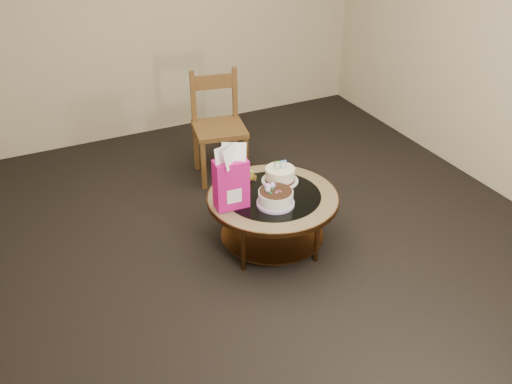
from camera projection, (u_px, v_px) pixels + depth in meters
name	position (u px, v px, depth m)	size (l,w,h in m)	color
ground	(272.00, 243.00, 4.61)	(5.00, 5.00, 0.00)	black
room_walls	(275.00, 57.00, 3.81)	(4.52, 5.02, 2.61)	beige
coffee_table	(273.00, 204.00, 4.41)	(1.02, 1.02, 0.46)	brown
decorated_cake	(275.00, 198.00, 4.23)	(0.28, 0.28, 0.16)	#C0A1E4
cream_cake	(280.00, 175.00, 4.52)	(0.29, 0.29, 0.19)	silver
gift_bag	(231.00, 178.00, 4.11)	(0.25, 0.19, 0.49)	#CF137C
pillar_candle	(250.00, 176.00, 4.57)	(0.11, 0.11, 0.08)	tan
dining_chair	(218.00, 126.00, 5.33)	(0.54, 0.54, 1.01)	brown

